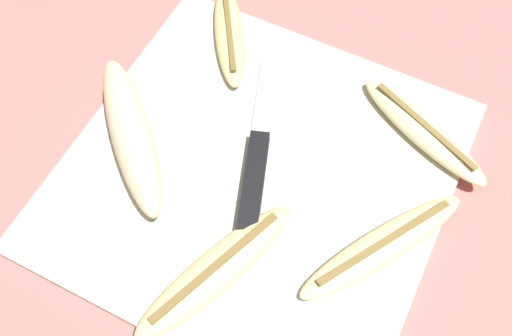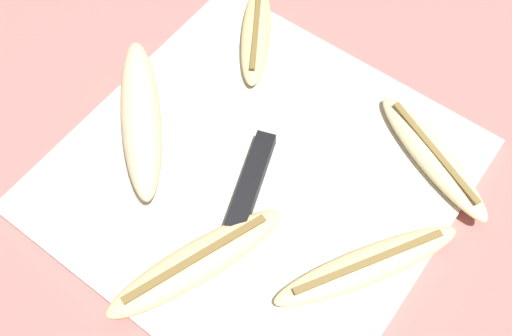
{
  "view_description": "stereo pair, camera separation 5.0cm",
  "coord_description": "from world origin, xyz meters",
  "px_view_note": "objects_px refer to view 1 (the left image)",
  "views": [
    {
      "loc": [
        0.13,
        -0.26,
        0.55
      ],
      "look_at": [
        0.0,
        0.0,
        0.02
      ],
      "focal_mm": 42.0,
      "sensor_mm": 36.0,
      "label": 1
    },
    {
      "loc": [
        0.17,
        -0.23,
        0.55
      ],
      "look_at": [
        0.0,
        0.0,
        0.02
      ],
      "focal_mm": 42.0,
      "sensor_mm": 36.0,
      "label": 2
    }
  ],
  "objects_px": {
    "knife": "(256,168)",
    "banana_soft_right": "(423,131)",
    "banana_mellow_near": "(216,270)",
    "banana_ripe_center": "(383,246)",
    "banana_spotted_left": "(229,35)",
    "banana_cream_curved": "(131,134)"
  },
  "relations": [
    {
      "from": "knife",
      "to": "banana_soft_right",
      "type": "relative_size",
      "value": 1.29
    },
    {
      "from": "knife",
      "to": "banana_mellow_near",
      "type": "relative_size",
      "value": 1.14
    },
    {
      "from": "banana_mellow_near",
      "to": "banana_ripe_center",
      "type": "height_order",
      "value": "banana_mellow_near"
    },
    {
      "from": "knife",
      "to": "banana_mellow_near",
      "type": "height_order",
      "value": "banana_mellow_near"
    },
    {
      "from": "banana_mellow_near",
      "to": "banana_spotted_left",
      "type": "xyz_separation_m",
      "value": [
        -0.12,
        0.26,
        -0.0
      ]
    },
    {
      "from": "banana_soft_right",
      "to": "banana_cream_curved",
      "type": "bearing_deg",
      "value": -151.47
    },
    {
      "from": "banana_mellow_near",
      "to": "banana_ripe_center",
      "type": "distance_m",
      "value": 0.16
    },
    {
      "from": "knife",
      "to": "banana_spotted_left",
      "type": "xyz_separation_m",
      "value": [
        -0.11,
        0.14,
        0.0
      ]
    },
    {
      "from": "banana_soft_right",
      "to": "banana_spotted_left",
      "type": "height_order",
      "value": "same"
    },
    {
      "from": "banana_cream_curved",
      "to": "knife",
      "type": "bearing_deg",
      "value": 11.85
    },
    {
      "from": "banana_mellow_near",
      "to": "banana_cream_curved",
      "type": "height_order",
      "value": "banana_cream_curved"
    },
    {
      "from": "banana_ripe_center",
      "to": "knife",
      "type": "bearing_deg",
      "value": 171.51
    },
    {
      "from": "banana_soft_right",
      "to": "banana_ripe_center",
      "type": "distance_m",
      "value": 0.14
    },
    {
      "from": "banana_soft_right",
      "to": "knife",
      "type": "bearing_deg",
      "value": -139.37
    },
    {
      "from": "banana_soft_right",
      "to": "banana_spotted_left",
      "type": "bearing_deg",
      "value": 174.14
    },
    {
      "from": "banana_ripe_center",
      "to": "banana_mellow_near",
      "type": "bearing_deg",
      "value": -144.28
    },
    {
      "from": "banana_ripe_center",
      "to": "banana_spotted_left",
      "type": "xyz_separation_m",
      "value": [
        -0.25,
        0.16,
        -0.0
      ]
    },
    {
      "from": "banana_mellow_near",
      "to": "banana_spotted_left",
      "type": "bearing_deg",
      "value": 115.43
    },
    {
      "from": "banana_spotted_left",
      "to": "banana_soft_right",
      "type": "bearing_deg",
      "value": -5.86
    },
    {
      "from": "banana_cream_curved",
      "to": "banana_soft_right",
      "type": "bearing_deg",
      "value": 28.53
    },
    {
      "from": "knife",
      "to": "banana_mellow_near",
      "type": "distance_m",
      "value": 0.12
    },
    {
      "from": "banana_mellow_near",
      "to": "banana_spotted_left",
      "type": "relative_size",
      "value": 1.3
    }
  ]
}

